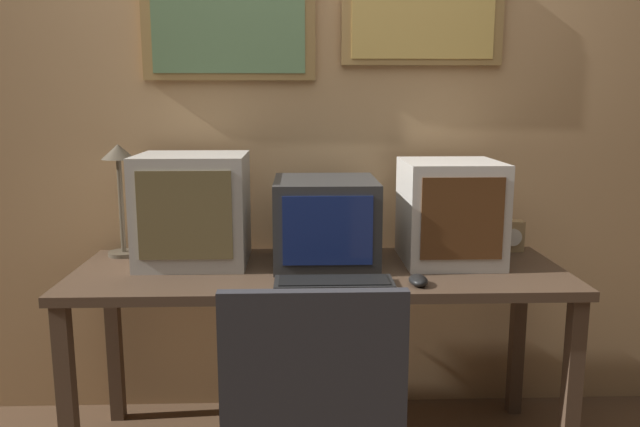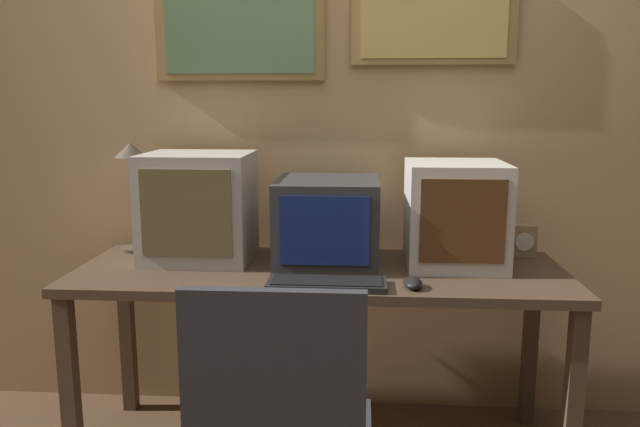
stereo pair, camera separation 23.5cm
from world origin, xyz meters
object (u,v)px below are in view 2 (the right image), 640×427
object	(u,v)px
monitor_center	(328,221)
keyboard_main	(327,283)
monitor_left	(199,207)
desk_lamp	(132,173)
mouse_near_keyboard	(413,283)
monitor_right	(455,214)
desk_clock	(523,240)

from	to	relation	value
monitor_center	keyboard_main	distance (m)	0.36
monitor_left	desk_lamp	bearing A→B (deg)	159.01
mouse_near_keyboard	desk_lamp	distance (m)	1.28
monitor_center	monitor_right	bearing A→B (deg)	0.75
monitor_right	keyboard_main	bearing A→B (deg)	-144.98
keyboard_main	monitor_center	bearing A→B (deg)	92.84
monitor_right	mouse_near_keyboard	size ratio (longest dim) A/B	3.83
monitor_right	desk_clock	bearing A→B (deg)	26.87
desk_clock	mouse_near_keyboard	bearing A→B (deg)	-135.31
monitor_right	mouse_near_keyboard	world-z (taller)	monitor_right
monitor_left	monitor_right	distance (m)	1.02
monitor_right	desk_lamp	xyz separation A→B (m)	(-1.33, 0.14, 0.13)
monitor_left	desk_clock	size ratio (longest dim) A/B	3.28
monitor_left	monitor_center	world-z (taller)	monitor_left
monitor_right	monitor_center	bearing A→B (deg)	-179.25
monitor_left	desk_lamp	distance (m)	0.36
monitor_center	desk_clock	xyz separation A→B (m)	(0.80, 0.16, -0.10)
monitor_center	monitor_right	size ratio (longest dim) A/B	1.07
desk_lamp	keyboard_main	bearing A→B (deg)	-28.97
monitor_right	desk_lamp	size ratio (longest dim) A/B	0.87
monitor_right	keyboard_main	size ratio (longest dim) A/B	0.97
monitor_left	keyboard_main	world-z (taller)	monitor_left
desk_clock	monitor_center	bearing A→B (deg)	-168.62
monitor_center	monitor_right	world-z (taller)	monitor_right
monitor_left	monitor_center	bearing A→B (deg)	-2.31
monitor_right	desk_lamp	world-z (taller)	desk_lamp
monitor_center	desk_clock	size ratio (longest dim) A/B	3.29
monitor_left	desk_lamp	size ratio (longest dim) A/B	0.93
mouse_near_keyboard	monitor_right	bearing A→B (deg)	60.84
monitor_left	keyboard_main	xyz separation A→B (m)	(0.54, -0.35, -0.20)
keyboard_main	desk_clock	size ratio (longest dim) A/B	3.16
monitor_left	mouse_near_keyboard	size ratio (longest dim) A/B	4.09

